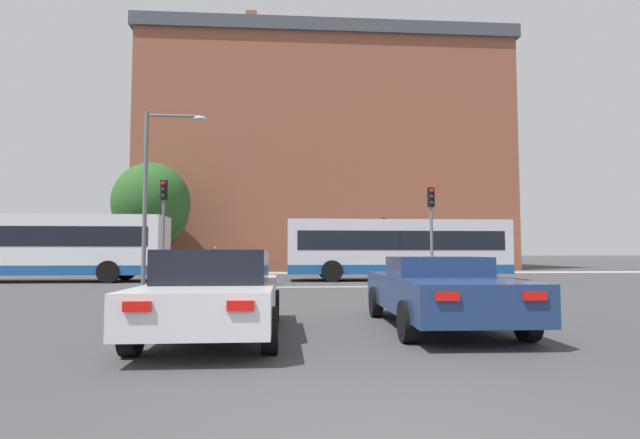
{
  "coord_description": "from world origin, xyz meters",
  "views": [
    {
      "loc": [
        -0.83,
        -3.57,
        1.37
      ],
      "look_at": [
        0.98,
        21.29,
        3.01
      ],
      "focal_mm": 28.0,
      "sensor_mm": 36.0,
      "label": 1
    }
  ],
  "objects_px": {
    "car_saloon_left": "(216,292)",
    "street_lamp_junction": "(157,178)",
    "traffic_light_near_right": "(431,219)",
    "pedestrian_waiting": "(214,257)",
    "car_roadster_right": "(439,290)",
    "bus_crossing_lead": "(397,248)",
    "bus_crossing_trailing": "(41,246)",
    "traffic_light_far_right": "(384,235)",
    "traffic_light_near_left": "(163,215)"
  },
  "relations": [
    {
      "from": "bus_crossing_lead",
      "to": "street_lamp_junction",
      "type": "height_order",
      "value": "street_lamp_junction"
    },
    {
      "from": "bus_crossing_lead",
      "to": "traffic_light_far_right",
      "type": "xyz_separation_m",
      "value": [
        1.14,
        8.55,
        0.92
      ]
    },
    {
      "from": "car_saloon_left",
      "to": "car_roadster_right",
      "type": "bearing_deg",
      "value": 10.17
    },
    {
      "from": "traffic_light_far_right",
      "to": "street_lamp_junction",
      "type": "bearing_deg",
      "value": -130.9
    },
    {
      "from": "car_roadster_right",
      "to": "street_lamp_junction",
      "type": "distance_m",
      "value": 13.41
    },
    {
      "from": "traffic_light_near_left",
      "to": "street_lamp_junction",
      "type": "bearing_deg",
      "value": -91.62
    },
    {
      "from": "street_lamp_junction",
      "to": "pedestrian_waiting",
      "type": "distance_m",
      "value": 14.87
    },
    {
      "from": "car_roadster_right",
      "to": "pedestrian_waiting",
      "type": "distance_m",
      "value": 26.0
    },
    {
      "from": "bus_crossing_trailing",
      "to": "traffic_light_far_right",
      "type": "bearing_deg",
      "value": -64.21
    },
    {
      "from": "bus_crossing_trailing",
      "to": "traffic_light_near_right",
      "type": "distance_m",
      "value": 17.84
    },
    {
      "from": "bus_crossing_lead",
      "to": "traffic_light_near_left",
      "type": "height_order",
      "value": "traffic_light_near_left"
    },
    {
      "from": "car_roadster_right",
      "to": "bus_crossing_trailing",
      "type": "height_order",
      "value": "bus_crossing_trailing"
    },
    {
      "from": "car_saloon_left",
      "to": "bus_crossing_lead",
      "type": "relative_size",
      "value": 0.45
    },
    {
      "from": "car_saloon_left",
      "to": "traffic_light_far_right",
      "type": "relative_size",
      "value": 1.32
    },
    {
      "from": "traffic_light_near_left",
      "to": "traffic_light_far_right",
      "type": "xyz_separation_m",
      "value": [
        11.54,
        12.32,
        -0.38
      ]
    },
    {
      "from": "bus_crossing_trailing",
      "to": "street_lamp_junction",
      "type": "xyz_separation_m",
      "value": [
        6.4,
        -4.67,
        2.57
      ]
    },
    {
      "from": "car_roadster_right",
      "to": "traffic_light_near_left",
      "type": "bearing_deg",
      "value": 125.41
    },
    {
      "from": "bus_crossing_lead",
      "to": "traffic_light_near_left",
      "type": "distance_m",
      "value": 11.14
    },
    {
      "from": "car_roadster_right",
      "to": "bus_crossing_lead",
      "type": "distance_m",
      "value": 15.42
    },
    {
      "from": "bus_crossing_lead",
      "to": "traffic_light_far_right",
      "type": "distance_m",
      "value": 8.68
    },
    {
      "from": "car_saloon_left",
      "to": "bus_crossing_lead",
      "type": "height_order",
      "value": "bus_crossing_lead"
    },
    {
      "from": "bus_crossing_lead",
      "to": "street_lamp_junction",
      "type": "relative_size",
      "value": 1.57
    },
    {
      "from": "traffic_light_far_right",
      "to": "pedestrian_waiting",
      "type": "xyz_separation_m",
      "value": [
        -11.33,
        1.18,
        -1.43
      ]
    },
    {
      "from": "bus_crossing_trailing",
      "to": "street_lamp_junction",
      "type": "height_order",
      "value": "street_lamp_junction"
    },
    {
      "from": "car_roadster_right",
      "to": "car_saloon_left",
      "type": "bearing_deg",
      "value": -168.25
    },
    {
      "from": "street_lamp_junction",
      "to": "car_saloon_left",
      "type": "bearing_deg",
      "value": -71.18
    },
    {
      "from": "car_saloon_left",
      "to": "street_lamp_junction",
      "type": "bearing_deg",
      "value": 108.58
    },
    {
      "from": "bus_crossing_trailing",
      "to": "traffic_light_near_left",
      "type": "bearing_deg",
      "value": -119.53
    },
    {
      "from": "bus_crossing_lead",
      "to": "pedestrian_waiting",
      "type": "relative_size",
      "value": 5.96
    },
    {
      "from": "bus_crossing_trailing",
      "to": "car_roadster_right",
      "type": "bearing_deg",
      "value": -136.76
    },
    {
      "from": "bus_crossing_trailing",
      "to": "traffic_light_far_right",
      "type": "xyz_separation_m",
      "value": [
        17.97,
        8.68,
        0.84
      ]
    },
    {
      "from": "traffic_light_near_left",
      "to": "pedestrian_waiting",
      "type": "distance_m",
      "value": 13.62
    },
    {
      "from": "traffic_light_near_left",
      "to": "bus_crossing_trailing",
      "type": "bearing_deg",
      "value": 150.47
    },
    {
      "from": "car_roadster_right",
      "to": "traffic_light_far_right",
      "type": "bearing_deg",
      "value": 82.15
    },
    {
      "from": "street_lamp_junction",
      "to": "pedestrian_waiting",
      "type": "xyz_separation_m",
      "value": [
        0.24,
        14.53,
        -3.15
      ]
    },
    {
      "from": "car_roadster_right",
      "to": "traffic_light_near_right",
      "type": "xyz_separation_m",
      "value": [
        3.23,
        11.11,
        2.06
      ]
    },
    {
      "from": "pedestrian_waiting",
      "to": "bus_crossing_trailing",
      "type": "bearing_deg",
      "value": 45.19
    },
    {
      "from": "traffic_light_near_right",
      "to": "pedestrian_waiting",
      "type": "height_order",
      "value": "traffic_light_near_right"
    },
    {
      "from": "bus_crossing_lead",
      "to": "bus_crossing_trailing",
      "type": "relative_size",
      "value": 0.95
    },
    {
      "from": "traffic_light_near_right",
      "to": "pedestrian_waiting",
      "type": "relative_size",
      "value": 2.25
    },
    {
      "from": "traffic_light_near_left",
      "to": "car_roadster_right",
      "type": "bearing_deg",
      "value": -55.92
    },
    {
      "from": "car_roadster_right",
      "to": "pedestrian_waiting",
      "type": "bearing_deg",
      "value": 108.09
    },
    {
      "from": "traffic_light_near_left",
      "to": "street_lamp_junction",
      "type": "height_order",
      "value": "street_lamp_junction"
    },
    {
      "from": "traffic_light_far_right",
      "to": "pedestrian_waiting",
      "type": "height_order",
      "value": "traffic_light_far_right"
    },
    {
      "from": "bus_crossing_lead",
      "to": "street_lamp_junction",
      "type": "distance_m",
      "value": 11.78
    },
    {
      "from": "traffic_light_near_right",
      "to": "street_lamp_junction",
      "type": "distance_m",
      "value": 11.09
    },
    {
      "from": "bus_crossing_lead",
      "to": "street_lamp_junction",
      "type": "xyz_separation_m",
      "value": [
        -10.43,
        -4.8,
        2.65
      ]
    },
    {
      "from": "car_roadster_right",
      "to": "bus_crossing_trailing",
      "type": "bearing_deg",
      "value": 134.57
    },
    {
      "from": "bus_crossing_trailing",
      "to": "pedestrian_waiting",
      "type": "distance_m",
      "value": 11.9
    },
    {
      "from": "street_lamp_junction",
      "to": "pedestrian_waiting",
      "type": "bearing_deg",
      "value": 89.05
    }
  ]
}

